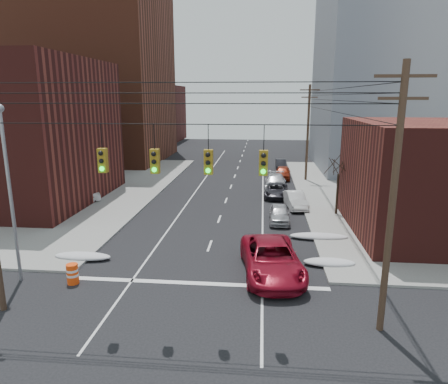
% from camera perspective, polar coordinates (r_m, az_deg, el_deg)
% --- Properties ---
extents(ground, '(160.00, 160.00, 0.00)m').
position_cam_1_polar(ground, '(16.34, -8.05, -22.93)').
color(ground, black).
rests_on(ground, ground).
extents(building_brick_tall, '(24.00, 20.00, 30.00)m').
position_cam_1_polar(building_brick_tall, '(66.83, -19.59, 17.31)').
color(building_brick_tall, brown).
rests_on(building_brick_tall, ground).
extents(building_brick_far, '(22.00, 18.00, 12.00)m').
position_cam_1_polar(building_brick_far, '(91.65, -13.42, 10.82)').
color(building_brick_far, '#4D1A17').
rests_on(building_brick_far, ground).
extents(building_office, '(22.00, 20.00, 25.00)m').
position_cam_1_polar(building_office, '(59.80, 24.56, 15.02)').
color(building_office, gray).
rests_on(building_office, ground).
extents(building_glass, '(20.00, 18.00, 22.00)m').
position_cam_1_polar(building_glass, '(85.29, 20.10, 13.57)').
color(building_glass, gray).
rests_on(building_glass, ground).
extents(utility_pole_right, '(2.20, 0.28, 11.00)m').
position_cam_1_polar(utility_pole_right, '(17.02, 22.98, -0.79)').
color(utility_pole_right, '#473323').
rests_on(utility_pole_right, ground).
extents(utility_pole_far, '(2.20, 0.28, 11.00)m').
position_cam_1_polar(utility_pole_far, '(47.19, 11.89, 8.47)').
color(utility_pole_far, '#473323').
rests_on(utility_pole_far, ground).
extents(traffic_signals, '(17.00, 0.42, 2.02)m').
position_cam_1_polar(traffic_signals, '(16.24, -6.12, 4.56)').
color(traffic_signals, black).
rests_on(traffic_signals, ground).
extents(street_light, '(0.44, 0.44, 9.32)m').
position_cam_1_polar(street_light, '(23.09, -28.42, 1.55)').
color(street_light, gray).
rests_on(street_light, ground).
extents(bare_tree, '(2.09, 2.20, 4.93)m').
position_cam_1_polar(bare_tree, '(34.13, 15.90, 0.52)').
color(bare_tree, black).
rests_on(bare_tree, ground).
extents(snow_nw, '(3.50, 1.08, 0.42)m').
position_cam_1_polar(snow_nw, '(26.03, -19.54, -8.64)').
color(snow_nw, silver).
rests_on(snow_nw, ground).
extents(snow_ne, '(3.00, 1.08, 0.42)m').
position_cam_1_polar(snow_ne, '(24.51, 14.80, -9.69)').
color(snow_ne, silver).
rests_on(snow_ne, ground).
extents(snow_east_far, '(4.00, 1.08, 0.42)m').
position_cam_1_polar(snow_east_far, '(28.65, 13.40, -6.18)').
color(snow_east_far, silver).
rests_on(snow_east_far, ground).
extents(red_pickup, '(3.88, 6.97, 1.84)m').
position_cam_1_polar(red_pickup, '(22.52, 6.81, -9.47)').
color(red_pickup, maroon).
rests_on(red_pickup, ground).
extents(parked_car_a, '(1.65, 4.00, 1.35)m').
position_cam_1_polar(parked_car_a, '(31.77, 7.91, -3.09)').
color(parked_car_a, '#B0B1B5').
rests_on(parked_car_a, ground).
extents(parked_car_b, '(2.10, 4.51, 1.43)m').
position_cam_1_polar(parked_car_b, '(36.02, 10.18, -1.13)').
color(parked_car_b, white).
rests_on(parked_car_b, ground).
extents(parked_car_c, '(2.52, 4.84, 1.30)m').
position_cam_1_polar(parked_car_c, '(39.63, 7.46, 0.21)').
color(parked_car_c, black).
rests_on(parked_car_c, ground).
extents(parked_car_d, '(2.37, 5.53, 1.59)m').
position_cam_1_polar(parked_car_d, '(42.75, 7.33, 1.38)').
color(parked_car_d, '#B1B1B6').
rests_on(parked_car_d, ground).
extents(parked_car_e, '(2.14, 4.64, 1.54)m').
position_cam_1_polar(parked_car_e, '(48.47, 8.38, 2.75)').
color(parked_car_e, maroon).
rests_on(parked_car_e, ground).
extents(parked_car_f, '(1.37, 3.89, 1.28)m').
position_cam_1_polar(parked_car_f, '(55.48, 8.08, 3.97)').
color(parked_car_f, black).
rests_on(parked_car_f, ground).
extents(lot_car_a, '(4.04, 2.82, 1.26)m').
position_cam_1_polar(lot_car_a, '(39.09, -20.04, -0.49)').
color(lot_car_a, silver).
rests_on(lot_car_a, sidewalk_nw).
extents(lot_car_b, '(5.00, 3.81, 1.26)m').
position_cam_1_polar(lot_car_b, '(47.62, -18.17, 2.04)').
color(lot_car_b, '#A7A7AC').
rests_on(lot_car_b, sidewalk_nw).
extents(lot_car_c, '(5.19, 2.20, 1.49)m').
position_cam_1_polar(lot_car_c, '(40.66, -27.31, -0.51)').
color(lot_car_c, black).
rests_on(lot_car_c, sidewalk_nw).
extents(lot_car_d, '(4.64, 2.20, 1.53)m').
position_cam_1_polar(lot_car_d, '(48.92, -21.43, 2.23)').
color(lot_car_d, '#A4A4A8').
rests_on(lot_car_d, sidewalk_nw).
extents(construction_barrel, '(0.79, 0.79, 1.09)m').
position_cam_1_polar(construction_barrel, '(22.95, -20.82, -10.84)').
color(construction_barrel, '#FF450D').
rests_on(construction_barrel, ground).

